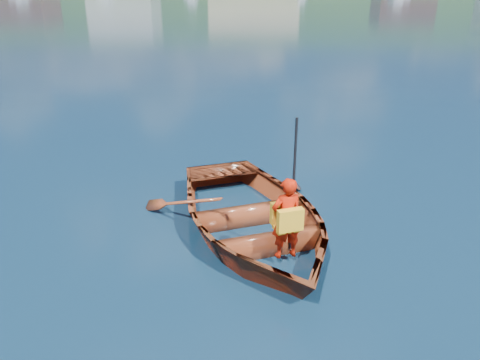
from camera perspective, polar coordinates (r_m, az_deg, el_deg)
ground at (r=6.84m, az=11.09°, el=-8.12°), size 600.00×600.00×0.00m
rowboat at (r=6.97m, az=1.46°, el=-4.48°), size 4.14×4.80×0.83m
child_paddler at (r=6.09m, az=5.69°, el=-4.62°), size 0.48×0.44×1.86m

